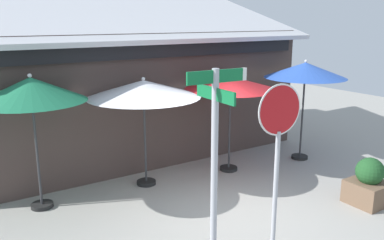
{
  "coord_description": "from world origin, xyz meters",
  "views": [
    {
      "loc": [
        -4.62,
        -5.91,
        3.72
      ],
      "look_at": [
        0.05,
        1.2,
        1.6
      ],
      "focal_mm": 37.98,
      "sensor_mm": 36.0,
      "label": 1
    }
  ],
  "objects_px": {
    "street_sign_post": "(215,164)",
    "patio_umbrella_crimson_right": "(231,84)",
    "patio_umbrella_royal_blue_far_right": "(305,71)",
    "patio_umbrella_forest_green_left": "(31,90)",
    "patio_umbrella_ivory_center": "(144,89)",
    "sidewalk_planter": "(369,184)",
    "stop_sign": "(278,145)"
  },
  "relations": [
    {
      "from": "sidewalk_planter",
      "to": "patio_umbrella_royal_blue_far_right",
      "type": "bearing_deg",
      "value": 70.33
    },
    {
      "from": "stop_sign",
      "to": "sidewalk_planter",
      "type": "distance_m",
      "value": 3.63
    },
    {
      "from": "street_sign_post",
      "to": "patio_umbrella_ivory_center",
      "type": "height_order",
      "value": "street_sign_post"
    },
    {
      "from": "street_sign_post",
      "to": "sidewalk_planter",
      "type": "bearing_deg",
      "value": 7.02
    },
    {
      "from": "patio_umbrella_royal_blue_far_right",
      "to": "sidewalk_planter",
      "type": "xyz_separation_m",
      "value": [
        -0.97,
        -2.71,
        -1.97
      ]
    },
    {
      "from": "sidewalk_planter",
      "to": "patio_umbrella_ivory_center",
      "type": "bearing_deg",
      "value": 134.63
    },
    {
      "from": "stop_sign",
      "to": "patio_umbrella_royal_blue_far_right",
      "type": "bearing_deg",
      "value": 37.78
    },
    {
      "from": "patio_umbrella_crimson_right",
      "to": "stop_sign",
      "type": "bearing_deg",
      "value": -119.15
    },
    {
      "from": "patio_umbrella_forest_green_left",
      "to": "patio_umbrella_royal_blue_far_right",
      "type": "height_order",
      "value": "patio_umbrella_forest_green_left"
    },
    {
      "from": "street_sign_post",
      "to": "patio_umbrella_ivory_center",
      "type": "bearing_deg",
      "value": 76.16
    },
    {
      "from": "patio_umbrella_ivory_center",
      "to": "sidewalk_planter",
      "type": "height_order",
      "value": "patio_umbrella_ivory_center"
    },
    {
      "from": "street_sign_post",
      "to": "patio_umbrella_royal_blue_far_right",
      "type": "xyz_separation_m",
      "value": [
        5.31,
        3.24,
        0.5
      ]
    },
    {
      "from": "street_sign_post",
      "to": "patio_umbrella_royal_blue_far_right",
      "type": "relative_size",
      "value": 1.16
    },
    {
      "from": "patio_umbrella_forest_green_left",
      "to": "street_sign_post",
      "type": "bearing_deg",
      "value": -71.6
    },
    {
      "from": "stop_sign",
      "to": "sidewalk_planter",
      "type": "height_order",
      "value": "stop_sign"
    },
    {
      "from": "stop_sign",
      "to": "patio_umbrella_ivory_center",
      "type": "height_order",
      "value": "stop_sign"
    },
    {
      "from": "patio_umbrella_forest_green_left",
      "to": "patio_umbrella_crimson_right",
      "type": "bearing_deg",
      "value": -5.46
    },
    {
      "from": "patio_umbrella_ivory_center",
      "to": "sidewalk_planter",
      "type": "distance_m",
      "value": 5.12
    },
    {
      "from": "patio_umbrella_forest_green_left",
      "to": "patio_umbrella_ivory_center",
      "type": "distance_m",
      "value": 2.33
    },
    {
      "from": "stop_sign",
      "to": "patio_umbrella_royal_blue_far_right",
      "type": "xyz_separation_m",
      "value": [
        4.21,
        3.26,
        0.43
      ]
    },
    {
      "from": "stop_sign",
      "to": "patio_umbrella_royal_blue_far_right",
      "type": "relative_size",
      "value": 1.06
    },
    {
      "from": "street_sign_post",
      "to": "patio_umbrella_forest_green_left",
      "type": "height_order",
      "value": "street_sign_post"
    },
    {
      "from": "patio_umbrella_forest_green_left",
      "to": "sidewalk_planter",
      "type": "distance_m",
      "value": 6.97
    },
    {
      "from": "street_sign_post",
      "to": "patio_umbrella_crimson_right",
      "type": "height_order",
      "value": "street_sign_post"
    },
    {
      "from": "patio_umbrella_ivory_center",
      "to": "patio_umbrella_crimson_right",
      "type": "xyz_separation_m",
      "value": [
        2.16,
        -0.33,
        -0.02
      ]
    },
    {
      "from": "street_sign_post",
      "to": "stop_sign",
      "type": "height_order",
      "value": "street_sign_post"
    },
    {
      "from": "patio_umbrella_crimson_right",
      "to": "sidewalk_planter",
      "type": "bearing_deg",
      "value": -68.52
    },
    {
      "from": "street_sign_post",
      "to": "patio_umbrella_royal_blue_far_right",
      "type": "height_order",
      "value": "street_sign_post"
    },
    {
      "from": "street_sign_post",
      "to": "sidewalk_planter",
      "type": "relative_size",
      "value": 3.18
    },
    {
      "from": "street_sign_post",
      "to": "patio_umbrella_ivory_center",
      "type": "xyz_separation_m",
      "value": [
        0.97,
        3.95,
        0.32
      ]
    },
    {
      "from": "stop_sign",
      "to": "sidewalk_planter",
      "type": "bearing_deg",
      "value": 9.67
    },
    {
      "from": "patio_umbrella_royal_blue_far_right",
      "to": "patio_umbrella_forest_green_left",
      "type": "bearing_deg",
      "value": 173.14
    }
  ]
}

